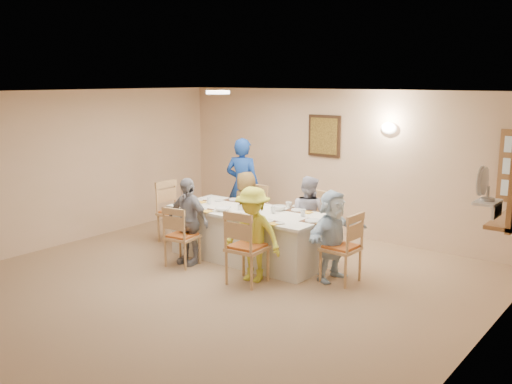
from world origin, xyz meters
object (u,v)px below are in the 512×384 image
Objects in this scene: chair_back_right at (312,223)px; desk_fan at (486,188)px; diner_front_left at (188,221)px; diner_front_right at (253,234)px; dining_table at (249,235)px; chair_left_end at (175,212)px; condiment_ketchup at (245,202)px; diner_back_left at (246,207)px; chair_back_left at (251,213)px; chair_front_right at (247,246)px; diner_right_end at (332,235)px; chair_front_left at (182,235)px; diner_back_right at (308,216)px; chair_right_end at (341,247)px; caregiver at (243,186)px.

desk_fan is at bearing -12.30° from chair_back_right.
diner_front_right is (1.20, 0.00, 0.00)m from diner_front_left.
dining_table is 2.39× the size of chair_left_end.
chair_back_right is 4.29× the size of condiment_ketchup.
desk_fan reaches higher than diner_back_left.
chair_back_left is 1.20m from chair_back_right.
chair_front_right is at bearing -170.93° from desk_fan.
chair_back_left is 2.18m from diner_right_end.
desk_fan is 4.33m from chair_back_left.
chair_back_right is at bearing 157.90° from desk_fan.
chair_back_right reaches higher than chair_front_left.
chair_front_right is 0.81× the size of diner_back_right.
diner_back_right reaches higher than condiment_ketchup.
diner_back_right is (1.20, -0.12, 0.15)m from chair_back_left.
diner_front_right reaches higher than chair_back_left.
diner_back_left is at bearing 165.68° from desk_fan.
chair_front_left is (-0.60, -0.80, 0.07)m from dining_table.
chair_left_end reaches higher than chair_front_right.
diner_back_right is (-2.83, 1.03, -0.93)m from desk_fan.
chair_left_end is at bearing -179.64° from condiment_ketchup.
diner_back_right is (-0.00, -0.12, 0.13)m from chair_back_right.
chair_back_right is (0.60, 0.80, 0.11)m from dining_table.
dining_table is at bearing -87.50° from chair_left_end.
chair_front_left is 0.93× the size of chair_right_end.
chair_front_left is at bearing -68.04° from chair_right_end.
diner_back_left is at bearing 123.90° from diner_front_right.
chair_back_left is at bearing 123.17° from condiment_ketchup.
diner_right_end reaches higher than chair_front_left.
chair_right_end is 2.87m from caregiver.
caregiver is at bearing -21.00° from chair_left_end.
diner_right_end reaches higher than condiment_ketchup.
chair_back_left is 1.60m from chair_front_left.
chair_front_right is 1.24m from chair_right_end.
desk_fan is at bearing -91.50° from chair_left_end.
chair_left_end is at bearing 16.71° from diner_back_right.
diner_right_end is 5.38× the size of condiment_ketchup.
desk_fan is 0.25× the size of diner_back_left.
diner_front_right is 0.76× the size of caregiver.
chair_front_left is 0.89× the size of chair_front_right.
desk_fan is 3.15m from diner_back_right.
diner_front_right is (1.20, -1.36, 0.04)m from diner_back_left.
chair_front_left is at bearing -89.41° from chair_back_left.
chair_left_end is at bearing 154.92° from diner_front_right.
chair_right_end is at bearing -19.82° from chair_back_left.
chair_right_end is at bearing 143.56° from diner_back_right.
chair_back_left is at bearing -78.30° from diner_back_left.
chair_left_end is 0.61× the size of caregiver.
chair_back_left is 0.96× the size of chair_back_right.
diner_right_end is at bearing -88.45° from chair_right_end.
caregiver is at bearing -112.31° from chair_right_end.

